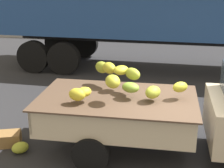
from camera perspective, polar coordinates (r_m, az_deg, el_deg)
name	(u,v)px	position (r m, az deg, el deg)	size (l,w,h in m)	color
ground	(190,161)	(6.38, 13.23, -12.72)	(220.00, 220.00, 0.00)	#28282B
curb_strip	(185,42)	(16.35, 12.37, 7.13)	(80.00, 0.80, 0.16)	gray
fallen_banana_bunch_near_tailgate	(20,148)	(6.65, -15.47, -10.47)	(0.32, 0.25, 0.21)	#AAB332
produce_crate	(7,139)	(6.99, -17.54, -8.96)	(0.52, 0.36, 0.26)	olive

